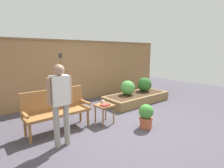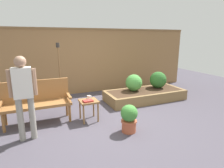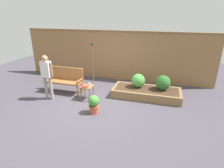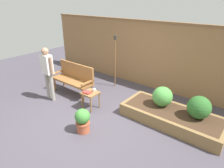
{
  "view_description": "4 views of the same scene",
  "coord_description": "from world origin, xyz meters",
  "px_view_note": "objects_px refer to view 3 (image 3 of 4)",
  "views": [
    {
      "loc": [
        -2.92,
        -3.11,
        1.8
      ],
      "look_at": [
        -0.03,
        0.38,
        0.95
      ],
      "focal_mm": 28.72,
      "sensor_mm": 36.0,
      "label": 1
    },
    {
      "loc": [
        -1.45,
        -3.64,
        1.86
      ],
      "look_at": [
        0.56,
        1.06,
        0.6
      ],
      "focal_mm": 30.44,
      "sensor_mm": 36.0,
      "label": 2
    },
    {
      "loc": [
        2.12,
        -5.08,
        2.87
      ],
      "look_at": [
        0.56,
        0.31,
        0.66
      ],
      "focal_mm": 29.25,
      "sensor_mm": 36.0,
      "label": 3
    },
    {
      "loc": [
        3.04,
        -2.97,
        2.78
      ],
      "look_at": [
        -0.09,
        0.91,
        0.58
      ],
      "focal_mm": 31.44,
      "sensor_mm": 36.0,
      "label": 4
    }
  ],
  "objects_px": {
    "garden_bench": "(65,78)",
    "shrub_far_corner": "(163,83)",
    "side_table": "(87,88)",
    "shrub_near_bench": "(138,81)",
    "book_on_table": "(85,86)",
    "person_by_bench": "(47,74)",
    "potted_boxwood": "(94,104)",
    "cup_on_table": "(89,84)",
    "tiki_torch": "(92,56)"
  },
  "relations": [
    {
      "from": "side_table",
      "to": "book_on_table",
      "type": "bearing_deg",
      "value": -115.01
    },
    {
      "from": "book_on_table",
      "to": "cup_on_table",
      "type": "bearing_deg",
      "value": 61.13
    },
    {
      "from": "cup_on_table",
      "to": "book_on_table",
      "type": "relative_size",
      "value": 0.52
    },
    {
      "from": "book_on_table",
      "to": "shrub_far_corner",
      "type": "relative_size",
      "value": 0.41
    },
    {
      "from": "cup_on_table",
      "to": "book_on_table",
      "type": "xyz_separation_m",
      "value": [
        -0.08,
        -0.19,
        -0.02
      ]
    },
    {
      "from": "garden_bench",
      "to": "potted_boxwood",
      "type": "relative_size",
      "value": 2.53
    },
    {
      "from": "tiki_torch",
      "to": "person_by_bench",
      "type": "bearing_deg",
      "value": -114.76
    },
    {
      "from": "potted_boxwood",
      "to": "shrub_far_corner",
      "type": "bearing_deg",
      "value": 41.29
    },
    {
      "from": "cup_on_table",
      "to": "shrub_far_corner",
      "type": "relative_size",
      "value": 0.21
    },
    {
      "from": "shrub_near_bench",
      "to": "garden_bench",
      "type": "bearing_deg",
      "value": -170.09
    },
    {
      "from": "garden_bench",
      "to": "shrub_far_corner",
      "type": "bearing_deg",
      "value": 7.54
    },
    {
      "from": "side_table",
      "to": "tiki_torch",
      "type": "xyz_separation_m",
      "value": [
        -0.39,
        1.57,
        0.78
      ]
    },
    {
      "from": "shrub_near_bench",
      "to": "shrub_far_corner",
      "type": "relative_size",
      "value": 0.96
    },
    {
      "from": "garden_bench",
      "to": "book_on_table",
      "type": "xyz_separation_m",
      "value": [
        1.04,
        -0.46,
        -0.05
      ]
    },
    {
      "from": "book_on_table",
      "to": "shrub_far_corner",
      "type": "height_order",
      "value": "shrub_far_corner"
    },
    {
      "from": "book_on_table",
      "to": "shrub_far_corner",
      "type": "bearing_deg",
      "value": 14.15
    },
    {
      "from": "potted_boxwood",
      "to": "person_by_bench",
      "type": "relative_size",
      "value": 0.36
    },
    {
      "from": "book_on_table",
      "to": "shrub_near_bench",
      "type": "bearing_deg",
      "value": 23.1
    },
    {
      "from": "cup_on_table",
      "to": "person_by_bench",
      "type": "height_order",
      "value": "person_by_bench"
    },
    {
      "from": "cup_on_table",
      "to": "shrub_near_bench",
      "type": "bearing_deg",
      "value": 24.88
    },
    {
      "from": "shrub_near_bench",
      "to": "cup_on_table",
      "type": "bearing_deg",
      "value": -155.12
    },
    {
      "from": "cup_on_table",
      "to": "garden_bench",
      "type": "bearing_deg",
      "value": 166.54
    },
    {
      "from": "shrub_far_corner",
      "to": "garden_bench",
      "type": "bearing_deg",
      "value": -172.46
    },
    {
      "from": "garden_bench",
      "to": "person_by_bench",
      "type": "relative_size",
      "value": 0.92
    },
    {
      "from": "shrub_near_bench",
      "to": "shrub_far_corner",
      "type": "distance_m",
      "value": 0.87
    },
    {
      "from": "side_table",
      "to": "shrub_near_bench",
      "type": "xyz_separation_m",
      "value": [
        1.65,
        0.86,
        0.15
      ]
    },
    {
      "from": "tiki_torch",
      "to": "person_by_bench",
      "type": "height_order",
      "value": "tiki_torch"
    },
    {
      "from": "garden_bench",
      "to": "shrub_far_corner",
      "type": "distance_m",
      "value": 3.63
    },
    {
      "from": "potted_boxwood",
      "to": "tiki_torch",
      "type": "relative_size",
      "value": 0.33
    },
    {
      "from": "person_by_bench",
      "to": "shrub_near_bench",
      "type": "bearing_deg",
      "value": 22.66
    },
    {
      "from": "book_on_table",
      "to": "tiki_torch",
      "type": "bearing_deg",
      "value": 96.11
    },
    {
      "from": "side_table",
      "to": "potted_boxwood",
      "type": "bearing_deg",
      "value": -55.24
    },
    {
      "from": "side_table",
      "to": "garden_bench",
      "type": "bearing_deg",
      "value": 160.46
    },
    {
      "from": "book_on_table",
      "to": "tiki_torch",
      "type": "height_order",
      "value": "tiki_torch"
    },
    {
      "from": "cup_on_table",
      "to": "potted_boxwood",
      "type": "xyz_separation_m",
      "value": [
        0.54,
        -0.96,
        -0.21
      ]
    },
    {
      "from": "book_on_table",
      "to": "garden_bench",
      "type": "bearing_deg",
      "value": 150.05
    },
    {
      "from": "tiki_torch",
      "to": "person_by_bench",
      "type": "distance_m",
      "value": 2.15
    },
    {
      "from": "person_by_bench",
      "to": "potted_boxwood",
      "type": "bearing_deg",
      "value": -14.32
    },
    {
      "from": "tiki_torch",
      "to": "person_by_bench",
      "type": "xyz_separation_m",
      "value": [
        -0.89,
        -1.94,
        -0.24
      ]
    },
    {
      "from": "side_table",
      "to": "tiki_torch",
      "type": "bearing_deg",
      "value": 103.97
    },
    {
      "from": "side_table",
      "to": "book_on_table",
      "type": "height_order",
      "value": "book_on_table"
    },
    {
      "from": "book_on_table",
      "to": "person_by_bench",
      "type": "relative_size",
      "value": 0.14
    },
    {
      "from": "garden_bench",
      "to": "shrub_near_bench",
      "type": "height_order",
      "value": "garden_bench"
    },
    {
      "from": "side_table",
      "to": "cup_on_table",
      "type": "height_order",
      "value": "cup_on_table"
    },
    {
      "from": "garden_bench",
      "to": "potted_boxwood",
      "type": "bearing_deg",
      "value": -36.41
    },
    {
      "from": "side_table",
      "to": "person_by_bench",
      "type": "xyz_separation_m",
      "value": [
        -1.29,
        -0.37,
        0.54
      ]
    },
    {
      "from": "shrub_near_bench",
      "to": "person_by_bench",
      "type": "distance_m",
      "value": 3.21
    },
    {
      "from": "side_table",
      "to": "person_by_bench",
      "type": "distance_m",
      "value": 1.44
    },
    {
      "from": "potted_boxwood",
      "to": "shrub_far_corner",
      "type": "height_order",
      "value": "shrub_far_corner"
    },
    {
      "from": "book_on_table",
      "to": "person_by_bench",
      "type": "xyz_separation_m",
      "value": [
        -1.25,
        -0.29,
        0.43
      ]
    }
  ]
}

